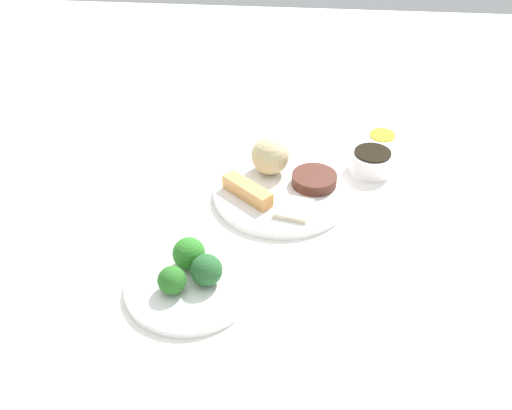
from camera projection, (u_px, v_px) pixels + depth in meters
name	position (u px, v px, depth m)	size (l,w,h in m)	color
tabletop	(277.00, 205.00, 1.18)	(2.20, 2.20, 0.02)	white
main_plate	(281.00, 194.00, 1.18)	(0.26, 0.26, 0.02)	white
rice_scoop	(270.00, 156.00, 1.21)	(0.08, 0.08, 0.08)	#CAB885
spring_roll	(247.00, 191.00, 1.15)	(0.11, 0.03, 0.03)	#DB9552
crab_rangoon_wonton	(294.00, 209.00, 1.12)	(0.07, 0.06, 0.01)	beige
stir_fry_heap	(314.00, 180.00, 1.19)	(0.09, 0.09, 0.02)	#4C241B
broccoli_plate	(189.00, 287.00, 0.98)	(0.21, 0.21, 0.01)	white
broccoli_floret_0	(172.00, 280.00, 0.95)	(0.05, 0.05, 0.05)	#276621
broccoli_floret_1	(206.00, 270.00, 0.96)	(0.05, 0.05, 0.05)	#24592B
broccoli_floret_2	(189.00, 253.00, 0.99)	(0.05, 0.05, 0.05)	#2B7524
soy_sauce_bowl	(372.00, 162.00, 1.25)	(0.09, 0.09, 0.04)	white
soy_sauce_bowl_liquid	(373.00, 153.00, 1.24)	(0.08, 0.08, 0.00)	black
sauce_ramekin_hot_mustard	(382.00, 141.00, 1.33)	(0.07, 0.07, 0.03)	white
sauce_ramekin_hot_mustard_liquid	(383.00, 135.00, 1.33)	(0.06, 0.06, 0.00)	yellow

